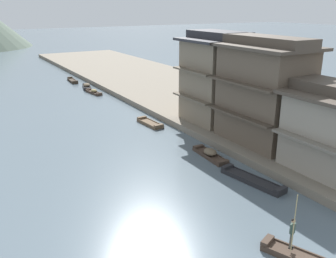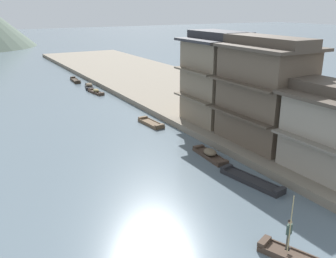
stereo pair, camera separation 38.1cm
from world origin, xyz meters
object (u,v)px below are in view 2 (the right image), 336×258
object	(u,v)px
boat_midriver_drifting	(151,123)
house_waterfront_second	(264,92)
house_waterfront_tall	(218,78)
boatman_person	(289,231)
boat_midriver_upstream	(75,81)
boat_moored_nearest	(210,154)
boat_moored_third	(89,86)
boat_moored_far	(251,181)
boat_moored_second	(96,92)

from	to	relation	value
boat_midriver_drifting	house_waterfront_second	bearing A→B (deg)	-63.27
boat_midriver_drifting	house_waterfront_tall	xyz separation A→B (m)	(5.61, -3.51, 4.76)
boatman_person	boat_midriver_upstream	distance (m)	48.30
boat_moored_nearest	house_waterfront_second	xyz separation A→B (m)	(5.00, -0.30, 4.64)
boat_moored_third	house_waterfront_tall	world-z (taller)	house_waterfront_tall
boat_moored_nearest	boat_midriver_drifting	bearing A→B (deg)	91.14
boat_moored_nearest	boat_midriver_drifting	xyz separation A→B (m)	(-0.20, 10.03, -0.11)
boat_midriver_drifting	boat_moored_far	bearing A→B (deg)	-89.82
boat_moored_nearest	boat_midriver_upstream	world-z (taller)	boat_moored_nearest
boat_moored_nearest	boat_moored_far	xyz separation A→B (m)	(-0.15, -5.07, -0.10)
house_waterfront_second	house_waterfront_tall	size ratio (longest dim) A/B	1.00
boatman_person	house_waterfront_tall	xyz separation A→B (m)	(9.48, 18.49, 3.43)
boat_moored_third	boatman_person	bearing A→B (deg)	-95.37
boat_moored_nearest	boat_midriver_upstream	size ratio (longest dim) A/B	0.99
boat_moored_nearest	boat_midriver_drifting	size ratio (longest dim) A/B	1.08
boat_moored_second	house_waterfront_second	size ratio (longest dim) A/B	0.41
boat_moored_nearest	house_waterfront_second	size ratio (longest dim) A/B	0.46
boat_midriver_drifting	boat_moored_second	bearing A→B (deg)	90.63
boat_midriver_drifting	boat_midriver_upstream	world-z (taller)	boat_midriver_upstream
boat_moored_third	boat_moored_second	bearing A→B (deg)	-94.08
boat_moored_second	boat_midriver_upstream	world-z (taller)	boat_moored_second
house_waterfront_tall	boatman_person	bearing A→B (deg)	-117.16
boat_moored_far	house_waterfront_tall	world-z (taller)	house_waterfront_tall
boatman_person	boat_moored_nearest	xyz separation A→B (m)	(4.08, 11.97, -1.23)
boat_midriver_drifting	house_waterfront_second	size ratio (longest dim) A/B	0.43
boat_moored_second	boat_moored_far	bearing A→B (deg)	-89.59
boat_moored_third	house_waterfront_second	distance (m)	31.36
boat_midriver_drifting	house_waterfront_second	world-z (taller)	house_waterfront_second
boatman_person	house_waterfront_second	size ratio (longest dim) A/B	0.35
boat_moored_third	boat_midriver_drifting	distance (m)	20.27
boatman_person	boat_midriver_upstream	size ratio (longest dim) A/B	0.75
boat_midriver_upstream	house_waterfront_tall	world-z (taller)	house_waterfront_tall
boat_midriver_upstream	house_waterfront_tall	bearing A→B (deg)	-78.77
house_waterfront_second	boat_moored_nearest	bearing A→B (deg)	176.53
boat_moored_third	boat_midriver_drifting	world-z (taller)	boat_moored_third
boat_moored_far	house_waterfront_tall	distance (m)	13.70
boat_moored_nearest	boat_moored_far	world-z (taller)	boat_moored_nearest
boat_moored_far	house_waterfront_tall	bearing A→B (deg)	64.37
boat_midriver_drifting	boat_moored_nearest	bearing A→B (deg)	-88.86
boat_moored_far	boat_midriver_drifting	xyz separation A→B (m)	(-0.05, 15.10, -0.01)
boat_moored_far	boat_midriver_drifting	distance (m)	15.10
boat_midriver_upstream	house_waterfront_second	world-z (taller)	house_waterfront_second
boat_moored_nearest	boat_moored_third	size ratio (longest dim) A/B	1.10
house_waterfront_second	house_waterfront_tall	distance (m)	6.83
boat_moored_second	house_waterfront_second	distance (m)	27.70
boat_midriver_drifting	house_waterfront_tall	world-z (taller)	house_waterfront_tall
boat_moored_second	boat_moored_third	distance (m)	3.84
boat_moored_far	house_waterfront_second	size ratio (longest dim) A/B	0.58
boat_moored_second	house_waterfront_second	world-z (taller)	house_waterfront_second
house_waterfront_second	boat_moored_second	bearing A→B (deg)	101.37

